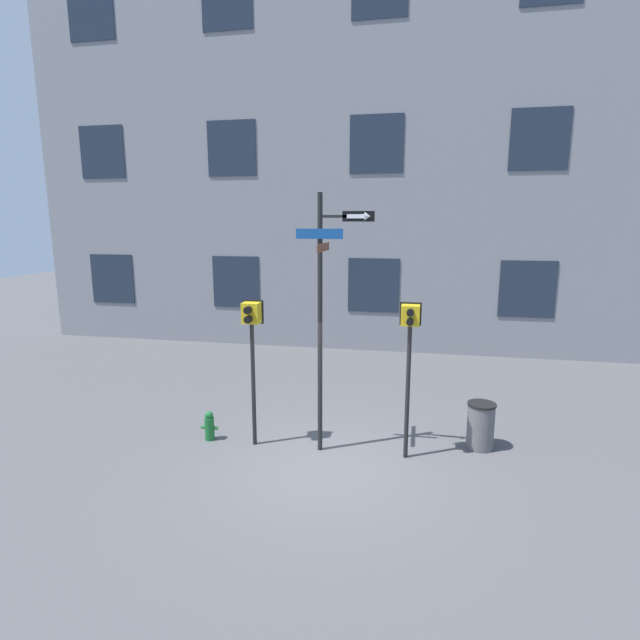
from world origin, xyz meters
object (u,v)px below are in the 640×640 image
street_sign_pole (324,305)px  pedestrian_signal_right (410,339)px  fire_hydrant (209,426)px  pedestrian_signal_left (252,333)px  trash_bin (481,426)px

street_sign_pole → pedestrian_signal_right: size_ratio=1.66×
street_sign_pole → pedestrian_signal_right: (1.55, 0.01, -0.56)m
pedestrian_signal_right → fire_hydrant: size_ratio=4.85×
pedestrian_signal_right → pedestrian_signal_left: bearing=-179.5°
fire_hydrant → trash_bin: 5.33m
pedestrian_signal_right → trash_bin: bearing=26.1°
pedestrian_signal_left → fire_hydrant: 2.17m
pedestrian_signal_right → trash_bin: pedestrian_signal_right is taller
trash_bin → pedestrian_signal_right: bearing=-153.9°
street_sign_pole → trash_bin: 3.84m
street_sign_pole → pedestrian_signal_left: 1.50m
pedestrian_signal_right → fire_hydrant: 4.36m
pedestrian_signal_left → fire_hydrant: pedestrian_signal_left is taller
pedestrian_signal_right → fire_hydrant: (-3.89, -0.00, -1.97)m
pedestrian_signal_right → trash_bin: size_ratio=3.19×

